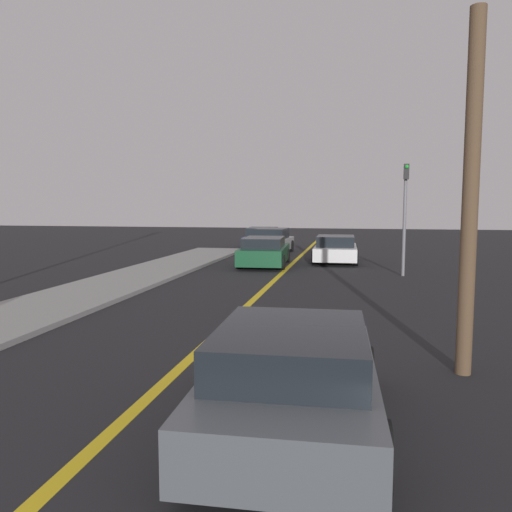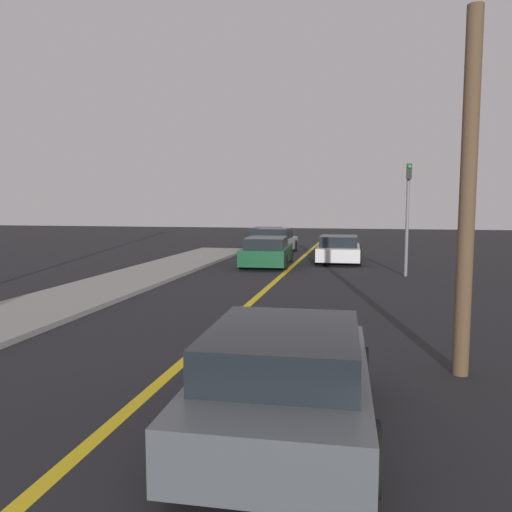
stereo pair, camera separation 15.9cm
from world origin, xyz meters
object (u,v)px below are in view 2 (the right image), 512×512
object	(u,v)px
traffic_light	(408,208)
car_far_distant	(339,249)
car_parked_left_lot	(276,241)
utility_pole	(468,196)
car_near_right_lane	(285,379)
car_oncoming_far	(267,238)
car_ahead_center	(267,252)

from	to	relation	value
traffic_light	car_far_distant	bearing A→B (deg)	123.30
car_parked_left_lot	utility_pole	bearing A→B (deg)	-69.90
car_near_right_lane	car_oncoming_far	world-z (taller)	car_oncoming_far
car_near_right_lane	car_oncoming_far	size ratio (longest dim) A/B	0.82
car_near_right_lane	traffic_light	size ratio (longest dim) A/B	0.96
car_parked_left_lot	traffic_light	world-z (taller)	traffic_light
car_oncoming_far	traffic_light	size ratio (longest dim) A/B	1.16
car_far_distant	traffic_light	size ratio (longest dim) A/B	0.96
car_parked_left_lot	utility_pole	xyz separation A→B (m)	(6.13, -18.81, 2.11)
car_parked_left_lot	car_ahead_center	bearing A→B (deg)	-82.17
car_ahead_center	car_parked_left_lot	distance (m)	5.58
car_ahead_center	traffic_light	bearing A→B (deg)	-25.04
car_near_right_lane	car_parked_left_lot	world-z (taller)	car_parked_left_lot
utility_pole	car_ahead_center	bearing A→B (deg)	112.78
car_oncoming_far	car_ahead_center	bearing A→B (deg)	-82.29
car_parked_left_lot	traffic_light	xyz separation A→B (m)	(6.21, -7.80, 1.87)
car_far_distant	traffic_light	xyz separation A→B (m)	(2.65, -4.03, 1.91)
car_near_right_lane	car_far_distant	xyz separation A→B (m)	(-0.18, 17.52, -0.01)
car_near_right_lane	utility_pole	xyz separation A→B (m)	(2.38, 2.48, 2.14)
car_ahead_center	car_near_right_lane	bearing A→B (deg)	-81.91
car_parked_left_lot	traffic_light	size ratio (longest dim) A/B	0.98
car_ahead_center	utility_pole	distance (m)	14.54
utility_pole	car_oncoming_far	bearing A→B (deg)	108.27
car_far_distant	utility_pole	bearing A→B (deg)	-81.44
car_oncoming_far	traffic_light	xyz separation A→B (m)	(7.33, -10.93, 1.90)
car_oncoming_far	car_near_right_lane	bearing A→B (deg)	-81.96
car_near_right_lane	car_ahead_center	xyz separation A→B (m)	(-3.19, 15.74, -0.01)
car_near_right_lane	car_far_distant	bearing A→B (deg)	88.70
car_near_right_lane	car_far_distant	world-z (taller)	car_near_right_lane
car_ahead_center	car_oncoming_far	bearing A→B (deg)	97.58
car_far_distant	traffic_light	bearing A→B (deg)	-57.81
car_far_distant	car_parked_left_lot	distance (m)	5.19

